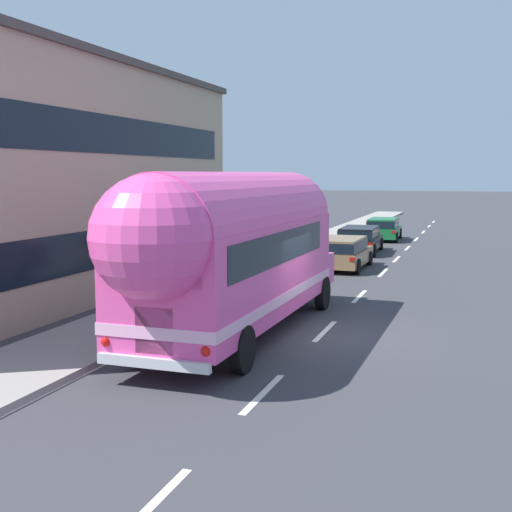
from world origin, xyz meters
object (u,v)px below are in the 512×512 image
object	(u,v)px
painted_bus	(233,247)
car_lead	(342,251)
car_second	(360,238)
car_third	(384,228)

from	to	relation	value
painted_bus	car_lead	size ratio (longest dim) A/B	2.64
painted_bus	car_second	bearing A→B (deg)	90.54
painted_bus	car_third	xyz separation A→B (m)	(0.07, 26.47, -1.51)
car_lead	car_third	world-z (taller)	same
car_second	car_third	world-z (taller)	same
car_lead	car_second	xyz separation A→B (m)	(-0.30, 6.16, -0.00)
car_second	car_third	bearing A→B (deg)	88.03
car_lead	car_second	world-z (taller)	same
painted_bus	car_third	size ratio (longest dim) A/B	2.62
car_lead	car_third	distance (m)	13.35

